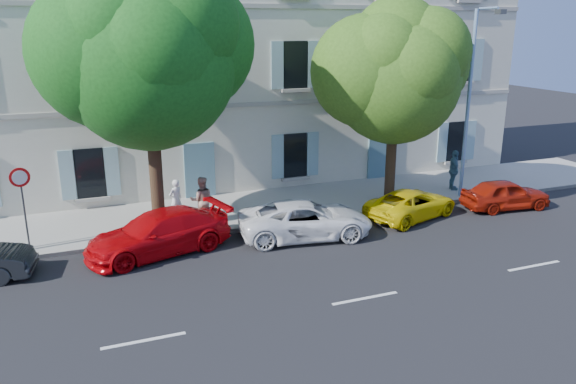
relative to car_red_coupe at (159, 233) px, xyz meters
name	(u,v)px	position (x,y,z in m)	size (l,w,h in m)	color
ground	(308,247)	(4.79, -1.33, -0.70)	(90.00, 90.00, 0.00)	black
sidewalk	(266,207)	(4.79, 3.12, -0.62)	(36.00, 4.50, 0.15)	#A09E96
kerb	(284,224)	(4.79, 0.95, -0.62)	(36.00, 0.16, 0.16)	#9E998E
building	(224,53)	(4.79, 8.87, 5.30)	(28.00, 7.00, 12.00)	beige
car_red_coupe	(159,233)	(0.00, 0.00, 0.00)	(1.96, 4.82, 1.40)	#BF050B
car_white_coupe	(306,220)	(5.08, -0.41, -0.04)	(2.18, 4.73, 1.31)	white
car_yellow_supercar	(411,204)	(9.76, 0.05, -0.14)	(1.86, 4.04, 1.12)	yellow
car_red_hatchback	(506,194)	(13.96, -0.40, -0.08)	(1.46, 3.62, 1.23)	maroon
tree_left	(148,62)	(0.30, 1.86, 5.37)	(5.93, 5.93, 9.20)	#3A2819
tree_right	(395,79)	(9.71, 1.64, 4.53)	(5.14, 5.14, 7.92)	#3A2819
road_sign	(22,191)	(-4.02, 1.64, 1.43)	(0.63, 0.18, 2.75)	#383A3D
street_lamp	(472,94)	(13.10, 1.21, 3.85)	(0.33, 1.66, 7.77)	#7293BF
pedestrian_a	(176,199)	(1.09, 2.75, 0.23)	(0.57, 0.37, 1.56)	silver
pedestrian_b	(202,200)	(1.91, 2.00, 0.33)	(0.86, 0.67, 1.77)	tan
pedestrian_c	(454,170)	(13.39, 2.27, 0.35)	(1.05, 0.44, 1.80)	slate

